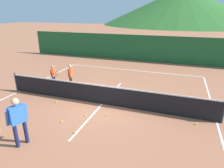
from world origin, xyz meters
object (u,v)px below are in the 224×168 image
at_px(student_0, 53,74).
at_px(tennis_ball_7, 62,121).
at_px(student_1, 70,74).
at_px(tennis_ball_5, 75,132).
at_px(tennis_ball_4, 107,115).
at_px(tennis_ball_8, 85,115).
at_px(tennis_ball_3, 56,102).
at_px(instructor, 18,117).
at_px(tennis_net, 102,95).
at_px(tennis_ball_1, 196,124).

relative_size(student_0, tennis_ball_7, 18.26).
xyz_separation_m(student_1, tennis_ball_5, (2.55, -4.09, -0.79)).
relative_size(student_0, tennis_ball_4, 18.26).
height_order(tennis_ball_5, tennis_ball_8, same).
relative_size(tennis_ball_3, tennis_ball_4, 1.00).
bearing_deg(tennis_ball_4, tennis_ball_7, -143.54).
xyz_separation_m(student_1, tennis_ball_3, (0.38, -2.10, -0.79)).
relative_size(instructor, tennis_ball_3, 25.17).
bearing_deg(tennis_net, tennis_ball_1, -6.40).
distance_m(instructor, tennis_ball_7, 1.96).
bearing_deg(tennis_ball_1, student_0, 166.66).
xyz_separation_m(tennis_ball_5, tennis_ball_7, (-0.90, 0.50, 0.00)).
bearing_deg(student_1, tennis_ball_5, -58.03).
xyz_separation_m(student_0, tennis_ball_3, (1.47, -1.99, -0.71)).
relative_size(tennis_net, tennis_ball_8, 153.47).
height_order(tennis_ball_3, tennis_ball_4, same).
xyz_separation_m(instructor, student_1, (-1.20, 5.22, -0.20)).
height_order(student_1, tennis_ball_5, student_1).
height_order(student_0, student_1, student_1).
bearing_deg(student_0, tennis_ball_1, -13.34).
bearing_deg(tennis_ball_8, tennis_ball_3, 159.82).
xyz_separation_m(tennis_net, tennis_ball_8, (-0.24, -1.32, -0.47)).
bearing_deg(instructor, student_1, 102.92).
distance_m(instructor, tennis_ball_1, 6.54).
xyz_separation_m(student_1, tennis_ball_8, (2.34, -2.82, -0.79)).
bearing_deg(tennis_ball_1, tennis_ball_8, -169.19).
bearing_deg(tennis_ball_4, tennis_ball_1, 7.75).
bearing_deg(student_0, tennis_net, -20.83).
bearing_deg(tennis_ball_3, tennis_ball_5, -42.48).
relative_size(tennis_ball_3, tennis_ball_8, 1.00).
xyz_separation_m(tennis_ball_1, tennis_ball_7, (-5.13, -1.62, 0.00)).
bearing_deg(tennis_ball_5, tennis_ball_1, 26.52).
bearing_deg(tennis_net, tennis_ball_4, -58.20).
distance_m(tennis_ball_3, tennis_ball_5, 2.94).
relative_size(tennis_net, tennis_ball_7, 153.47).
bearing_deg(tennis_ball_5, tennis_net, 89.37).
distance_m(tennis_net, student_1, 3.00).
xyz_separation_m(tennis_net, tennis_ball_4, (0.60, -0.96, -0.47)).
height_order(tennis_net, tennis_ball_5, tennis_net).
relative_size(instructor, student_1, 1.25).
height_order(tennis_ball_4, tennis_ball_7, same).
xyz_separation_m(student_1, tennis_ball_7, (1.65, -3.59, -0.79)).
bearing_deg(student_1, student_0, -174.33).
bearing_deg(tennis_ball_7, tennis_net, 66.06).
distance_m(student_1, tennis_ball_1, 7.11).
relative_size(tennis_net, student_1, 7.60).
bearing_deg(tennis_ball_8, tennis_ball_4, 23.20).
height_order(tennis_ball_4, tennis_ball_5, same).
xyz_separation_m(tennis_ball_4, tennis_ball_8, (-0.83, -0.36, 0.00)).
bearing_deg(tennis_ball_5, instructor, -139.97).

